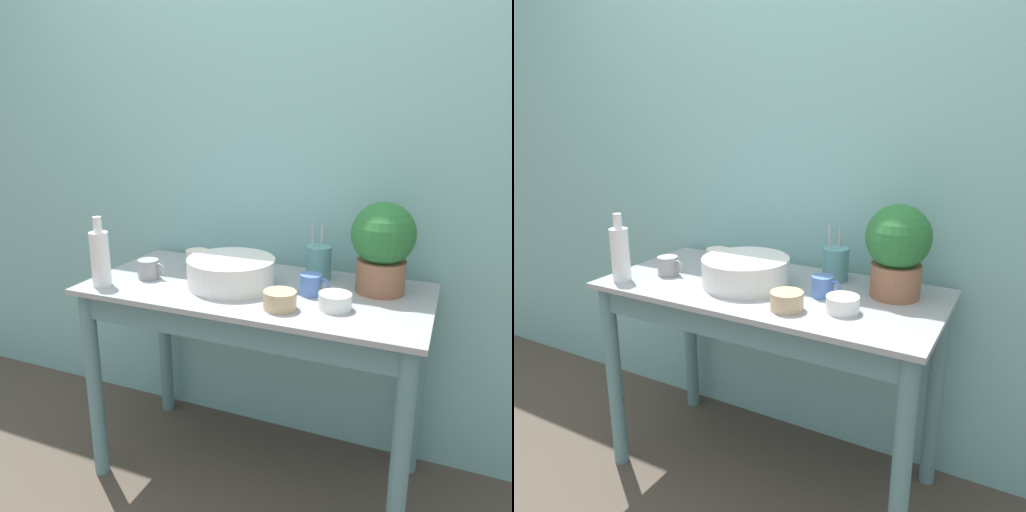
% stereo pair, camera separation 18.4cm
% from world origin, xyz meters
% --- Properties ---
extents(wall_back, '(6.00, 0.05, 2.40)m').
position_xyz_m(wall_back, '(0.00, 0.66, 1.20)').
color(wall_back, '#7AB2B2').
rests_on(wall_back, ground_plane).
extents(counter_table, '(1.28, 0.61, 0.82)m').
position_xyz_m(counter_table, '(0.00, 0.28, 0.65)').
color(counter_table, slate).
rests_on(counter_table, ground_plane).
extents(potted_plant, '(0.23, 0.23, 0.33)m').
position_xyz_m(potted_plant, '(0.44, 0.43, 1.00)').
color(potted_plant, '#8C5B42').
rests_on(potted_plant, counter_table).
extents(bowl_wash_large, '(0.33, 0.33, 0.11)m').
position_xyz_m(bowl_wash_large, '(-0.09, 0.28, 0.87)').
color(bowl_wash_large, silver).
rests_on(bowl_wash_large, counter_table).
extents(bottle_tall, '(0.07, 0.07, 0.26)m').
position_xyz_m(bottle_tall, '(-0.54, 0.09, 0.93)').
color(bottle_tall, white).
rests_on(bottle_tall, counter_table).
extents(mug_grey, '(0.11, 0.08, 0.08)m').
position_xyz_m(mug_grey, '(-0.43, 0.23, 0.86)').
color(mug_grey, gray).
rests_on(mug_grey, counter_table).
extents(mug_cream, '(0.13, 0.09, 0.08)m').
position_xyz_m(mug_cream, '(-0.31, 0.41, 0.86)').
color(mug_cream, beige).
rests_on(mug_cream, counter_table).
extents(mug_blue, '(0.11, 0.08, 0.08)m').
position_xyz_m(mug_blue, '(0.22, 0.30, 0.86)').
color(mug_blue, '#4C70B7').
rests_on(mug_blue, counter_table).
extents(bowl_small_tan, '(0.11, 0.11, 0.06)m').
position_xyz_m(bowl_small_tan, '(0.16, 0.13, 0.85)').
color(bowl_small_tan, tan).
rests_on(bowl_small_tan, counter_table).
extents(bowl_small_enamel_white, '(0.11, 0.11, 0.05)m').
position_xyz_m(bowl_small_enamel_white, '(0.33, 0.20, 0.85)').
color(bowl_small_enamel_white, silver).
rests_on(bowl_small_enamel_white, counter_table).
extents(utensil_cup, '(0.10, 0.10, 0.22)m').
position_xyz_m(utensil_cup, '(0.19, 0.49, 0.88)').
color(utensil_cup, '#569399').
rests_on(utensil_cup, counter_table).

